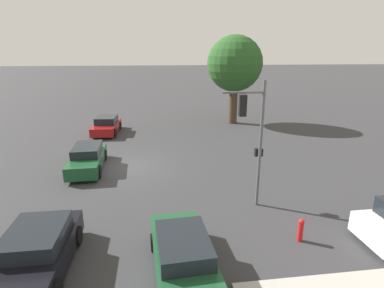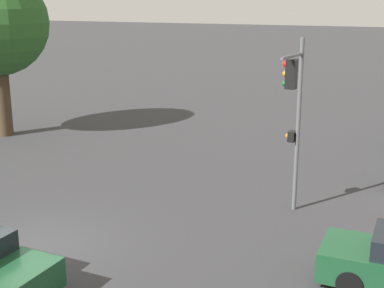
{
  "view_description": "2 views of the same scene",
  "coord_description": "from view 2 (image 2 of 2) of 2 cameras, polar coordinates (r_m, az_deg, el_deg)",
  "views": [
    {
      "loc": [
        17.84,
        1.75,
        6.82
      ],
      "look_at": [
        0.21,
        4.03,
        1.35
      ],
      "focal_mm": 28.0,
      "sensor_mm": 36.0,
      "label": 1
    },
    {
      "loc": [
        10.45,
        -10.3,
        6.79
      ],
      "look_at": [
        2.78,
        4.63,
        2.32
      ],
      "focal_mm": 50.0,
      "sensor_mm": 36.0,
      "label": 2
    }
  ],
  "objects": [
    {
      "name": "ground_plane",
      "position": [
        16.16,
        -16.79,
        -10.62
      ],
      "size": [
        300.0,
        300.0,
        0.0
      ],
      "primitive_type": "plane",
      "color": "#333335"
    },
    {
      "name": "traffic_signal",
      "position": [
        17.19,
        10.81,
        4.23
      ],
      "size": [
        0.53,
        1.96,
        5.73
      ],
      "rotation": [
        0.0,
        0.0,
        3.1
      ],
      "color": "#515456",
      "rests_on": "ground_plane"
    }
  ]
}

